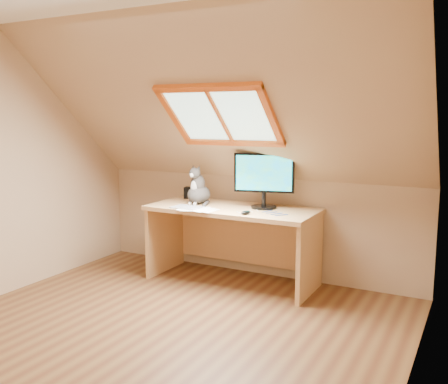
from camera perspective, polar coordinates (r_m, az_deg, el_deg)
The scene contains 10 objects.
ground at distance 3.88m, azimuth -7.98°, elevation -16.09°, with size 3.50×3.50×0.00m, color brown.
room_shell at distance 3.45m, azimuth -9.39°, elevation 5.44°, with size 3.52×3.52×2.41m.
desk at distance 4.92m, azimuth 1.31°, elevation -4.22°, with size 1.64×0.72×0.75m.
monitor at distance 4.73m, azimuth 4.60°, elevation 1.75°, with size 0.56×0.24×0.53m.
cat at distance 4.98m, azimuth -2.96°, elevation 0.26°, with size 0.25×0.29×0.40m.
desk_speaker at distance 5.33m, azimuth -4.07°, elevation -0.08°, with size 0.08×0.08×0.12m, color black.
graphics_tablet at distance 4.78m, azimuth -4.27°, elevation -1.77°, with size 0.28×0.20×0.01m, color #B2B2B7.
mouse at distance 4.46m, azimuth 2.51°, elevation -2.37°, with size 0.06×0.11×0.03m, color black.
papers at distance 4.67m, azimuth -2.57°, elevation -2.03°, with size 0.35×0.30×0.01m.
cables at distance 4.54m, azimuth 4.56°, elevation -2.35°, with size 0.51×0.26×0.01m.
Camera 1 is at (2.08, -2.84, 1.62)m, focal length 40.00 mm.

